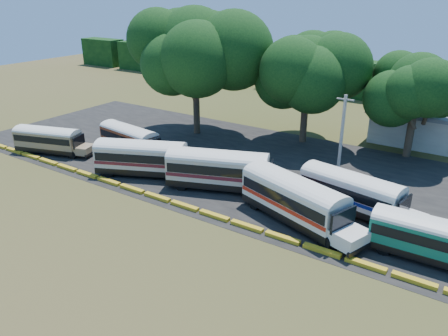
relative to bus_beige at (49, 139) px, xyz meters
The scene contains 15 objects.
ground 19.15m from the bus_beige, ahead, with size 160.00×160.00×0.00m, color #364717.
asphalt_strip 21.80m from the bus_beige, 24.22° to the left, with size 64.00×24.00×0.02m, color black.
curb 19.00m from the bus_beige, ahead, with size 53.70×0.45×0.30m.
treeline_backdrop 48.72m from the bus_beige, 67.26° to the left, with size 130.00×4.00×6.00m.
bus_beige is the anchor object (origin of this frame).
bus_red 8.82m from the bus_beige, 33.73° to the left, with size 9.55×3.59×3.06m.
bus_cream_west 12.84m from the bus_beige, ahead, with size 10.64×6.61×3.45m.
bus_cream_east 20.88m from the bus_beige, ahead, with size 11.21×6.38×3.61m.
bus_white_red 28.84m from the bus_beige, ahead, with size 11.24×6.09×3.60m.
bus_white_blue 32.38m from the bus_beige, ahead, with size 10.28×4.19×3.29m.
bus_teal 38.73m from the bus_beige, ahead, with size 9.31×2.51×3.05m.
tree_west 19.37m from the bus_beige, 58.74° to the left, with size 12.73×12.73×15.15m.
tree_center 29.46m from the bus_beige, 41.56° to the left, with size 9.58×9.58×12.19m.
tree_east 39.29m from the bus_beige, 32.18° to the left, with size 8.48×8.48×11.01m.
utility_pole 30.76m from the bus_beige, 20.93° to the left, with size 1.60×0.30×8.03m.
Camera 1 is at (22.02, -23.97, 16.79)m, focal length 35.00 mm.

